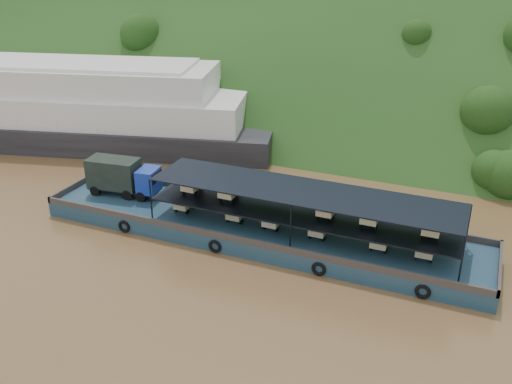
% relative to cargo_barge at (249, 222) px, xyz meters
% --- Properties ---
extents(ground, '(160.00, 160.00, 0.00)m').
position_rel_cargo_barge_xyz_m(ground, '(2.06, -1.82, -1.07)').
color(ground, brown).
rests_on(ground, ground).
extents(hillside, '(140.00, 39.60, 39.60)m').
position_rel_cargo_barge_xyz_m(hillside, '(2.06, 34.18, -1.07)').
color(hillside, '#1A3D16').
rests_on(hillside, ground).
extents(cargo_barge, '(35.00, 7.18, 4.54)m').
position_rel_cargo_barge_xyz_m(cargo_barge, '(0.00, 0.00, 0.00)').
color(cargo_barge, '#15364B').
rests_on(cargo_barge, ground).
extents(passenger_ferry, '(45.90, 21.94, 9.02)m').
position_rel_cargo_barge_xyz_m(passenger_ferry, '(-26.70, 12.94, 2.83)').
color(passenger_ferry, black).
rests_on(passenger_ferry, ground).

